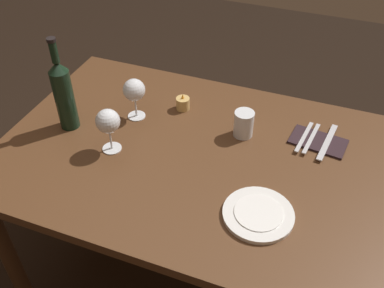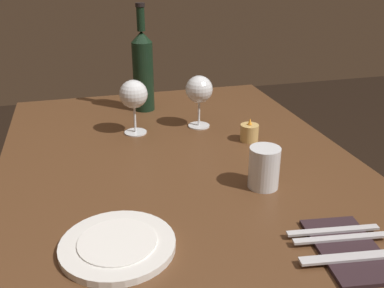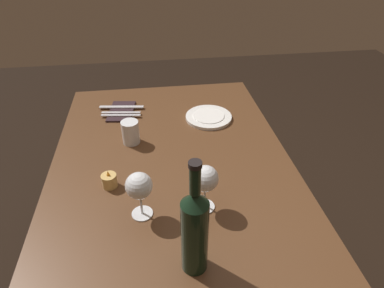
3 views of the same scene
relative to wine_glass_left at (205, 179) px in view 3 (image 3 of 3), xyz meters
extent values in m
plane|color=black|center=(0.25, 0.08, -0.86)|extent=(6.00, 6.00, 0.00)
cube|color=#56351E|center=(0.25, 0.08, -0.13)|extent=(1.30, 0.90, 0.04)
cylinder|color=#412816|center=(0.83, -0.30, -0.50)|extent=(0.06, 0.06, 0.70)
cylinder|color=#412816|center=(0.83, 0.46, -0.50)|extent=(0.06, 0.06, 0.70)
cylinder|color=white|center=(0.00, 0.00, -0.11)|extent=(0.07, 0.07, 0.00)
cylinder|color=white|center=(0.00, 0.00, -0.07)|extent=(0.01, 0.01, 0.08)
sphere|color=white|center=(0.00, 0.00, 0.00)|extent=(0.08, 0.08, 0.08)
cylinder|color=beige|center=(0.00, 0.00, 0.00)|extent=(0.06, 0.06, 0.02)
cylinder|color=white|center=(0.00, 0.20, -0.11)|extent=(0.07, 0.07, 0.00)
cylinder|color=white|center=(0.00, 0.20, -0.07)|extent=(0.01, 0.01, 0.08)
sphere|color=white|center=(0.00, 0.20, 0.00)|extent=(0.08, 0.08, 0.08)
cylinder|color=beige|center=(0.00, 0.20, 0.00)|extent=(0.06, 0.06, 0.02)
cylinder|color=black|center=(-0.20, 0.06, 0.00)|extent=(0.07, 0.07, 0.23)
cone|color=black|center=(-0.20, 0.06, 0.13)|extent=(0.07, 0.07, 0.03)
cylinder|color=black|center=(-0.20, 0.06, 0.18)|extent=(0.03, 0.03, 0.07)
cylinder|color=black|center=(-0.20, 0.06, 0.23)|extent=(0.03, 0.03, 0.01)
cylinder|color=white|center=(0.40, 0.23, -0.07)|extent=(0.07, 0.07, 0.10)
cylinder|color=silver|center=(0.40, 0.23, -0.09)|extent=(0.06, 0.06, 0.04)
cylinder|color=#DBB266|center=(0.14, 0.30, -0.09)|extent=(0.05, 0.05, 0.05)
cylinder|color=white|center=(0.14, 0.30, -0.10)|extent=(0.04, 0.04, 0.03)
cone|color=#F99E2D|center=(0.14, 0.30, -0.06)|extent=(0.01, 0.01, 0.02)
cylinder|color=white|center=(0.54, -0.11, -0.11)|extent=(0.21, 0.21, 0.01)
cylinder|color=white|center=(0.54, -0.11, -0.10)|extent=(0.14, 0.14, 0.00)
cube|color=#2D1E23|center=(0.66, 0.29, -0.11)|extent=(0.20, 0.13, 0.01)
cube|color=silver|center=(0.63, 0.29, -0.11)|extent=(0.04, 0.18, 0.00)
cube|color=silver|center=(0.61, 0.29, -0.11)|extent=(0.04, 0.18, 0.00)
cube|color=silver|center=(0.69, 0.29, -0.11)|extent=(0.05, 0.21, 0.00)
camera|label=1|loc=(0.65, -0.95, 0.87)|focal=40.76mm
camera|label=2|loc=(1.20, -0.15, 0.37)|focal=40.65mm
camera|label=3|loc=(-0.73, 0.14, 0.65)|focal=30.69mm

